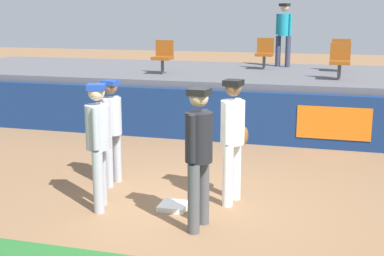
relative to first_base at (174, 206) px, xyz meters
name	(u,v)px	position (x,y,z in m)	size (l,w,h in m)	color
ground_plane	(185,207)	(0.15, 0.10, -0.04)	(60.00, 60.00, 0.00)	#846042
first_base	(174,206)	(0.00, 0.00, 0.00)	(0.40, 0.40, 0.08)	white
player_fielder_home	(233,133)	(0.76, 0.51, 1.04)	(0.42, 0.56, 1.86)	white
player_runner_visitor	(112,125)	(-1.31, 0.81, 0.97)	(0.34, 0.49, 1.74)	#9EA3AD
player_coach_visitor	(98,138)	(-1.04, -0.26, 1.02)	(0.44, 0.49, 1.84)	#9EA3AD
player_umpire	(199,149)	(0.53, -0.56, 1.05)	(0.40, 0.52, 1.88)	#4C4C51
field_wall	(238,117)	(0.16, 4.21, 0.53)	(18.00, 0.26, 1.14)	navy
bleacher_platform	(256,96)	(0.15, 6.78, 0.60)	(18.00, 4.80, 1.28)	#59595E
seat_front_right	(340,59)	(2.22, 5.65, 1.72)	(0.46, 0.44, 0.84)	#4C4C51
seat_front_left	(163,55)	(-2.06, 5.65, 1.72)	(0.46, 0.44, 0.84)	#4C4C51
seat_back_right	(341,53)	(2.24, 7.45, 1.72)	(0.48, 0.44, 0.84)	#4C4C51
seat_back_center	(265,52)	(0.24, 7.45, 1.72)	(0.46, 0.44, 0.84)	#4C4C51
spectator_hooded	(284,30)	(0.66, 8.22, 2.27)	(0.46, 0.44, 1.76)	#33384C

